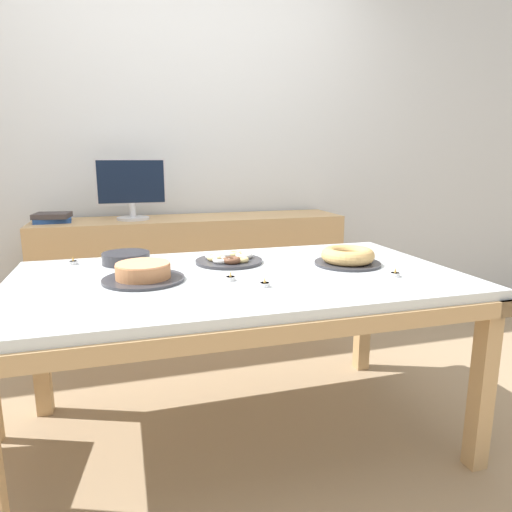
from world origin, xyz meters
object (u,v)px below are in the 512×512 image
book_stack (52,218)px  pastry_platter (229,259)px  computer_monitor (132,189)px  cake_golden_bundt (348,257)px  tealight_near_front (265,284)px  tealight_right_edge (73,262)px  tealight_near_cakes (395,274)px  cake_chocolate_round (143,273)px  tealight_centre (230,278)px  plate_stack (126,258)px

book_stack → pastry_platter: (0.85, -0.99, -0.10)m
computer_monitor → book_stack: bearing=179.8°
cake_golden_bundt → book_stack: bearing=139.1°
book_stack → tealight_near_front: 1.67m
tealight_right_edge → tealight_near_cakes: bearing=-25.3°
computer_monitor → cake_chocolate_round: 1.22m
tealight_near_front → tealight_centre: bearing=129.4°
cake_chocolate_round → tealight_centre: (0.32, -0.09, -0.02)m
cake_golden_bundt → tealight_near_front: size_ratio=7.31×
cake_chocolate_round → cake_golden_bundt: size_ratio=1.08×
plate_stack → tealight_near_cakes: (1.03, -0.55, -0.01)m
book_stack → tealight_near_front: (0.89, -1.41, -0.11)m
tealight_near_cakes → tealight_centre: 0.66m
cake_chocolate_round → tealight_near_cakes: bearing=-12.8°
plate_stack → tealight_centre: size_ratio=5.25×
computer_monitor → tealight_centre: computer_monitor is taller
computer_monitor → tealight_centre: size_ratio=10.60×
tealight_near_cakes → tealight_near_front: bearing=179.4°
cake_golden_bundt → tealight_near_cakes: 0.26m
pastry_platter → tealight_centre: pastry_platter is taller
plate_stack → tealight_right_edge: size_ratio=5.25×
book_stack → tealight_near_cakes: size_ratio=5.50×
pastry_platter → tealight_centre: 0.31m
computer_monitor → pastry_platter: computer_monitor is taller
cake_golden_bundt → tealight_near_cakes: size_ratio=7.31×
cake_chocolate_round → tealight_near_cakes: 0.99m
computer_monitor → tealight_near_cakes: 1.74m
pastry_platter → tealight_right_edge: size_ratio=7.57×
book_stack → cake_chocolate_round: 1.29m
book_stack → plate_stack: size_ratio=1.05×
cake_chocolate_round → tealight_right_edge: (-0.29, 0.37, -0.02)m
cake_chocolate_round → cake_golden_bundt: bearing=1.5°
tealight_near_cakes → tealight_right_edge: bearing=154.7°
tealight_near_cakes → tealight_centre: (-0.65, 0.13, 0.00)m
pastry_platter → tealight_near_cakes: size_ratio=7.57×
tealight_near_cakes → tealight_centre: size_ratio=1.00×
computer_monitor → tealight_centre: bearing=-76.0°
cake_chocolate_round → pastry_platter: size_ratio=1.04×
tealight_near_front → tealight_centre: 0.16m
cake_chocolate_round → plate_stack: size_ratio=1.50×
tealight_near_front → cake_golden_bundt: bearing=27.3°
cake_chocolate_round → tealight_right_edge: bearing=127.5°
pastry_platter → tealight_near_front: bearing=-85.0°
book_stack → cake_chocolate_round: bearing=-68.7°
cake_golden_bundt → tealight_near_front: bearing=-152.7°
plate_stack → tealight_right_edge: plate_stack is taller
cake_chocolate_round → tealight_near_front: 0.48m
tealight_near_front → book_stack: bearing=122.2°
cake_chocolate_round → pastry_platter: 0.44m
plate_stack → tealight_near_front: plate_stack is taller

